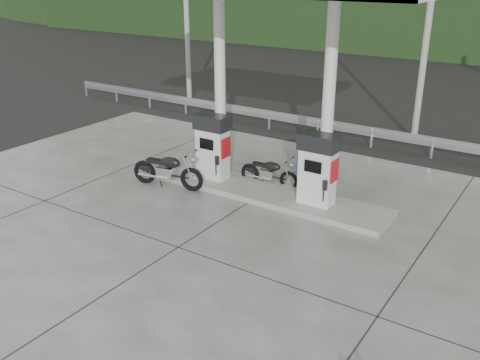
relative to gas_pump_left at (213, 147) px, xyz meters
The scene contains 13 objects.
ground 3.16m from the gas_pump_left, 57.38° to the right, with size 160.00×160.00×0.00m, color black.
forecourt_apron 3.15m from the gas_pump_left, 57.38° to the right, with size 18.00×14.00×0.02m, color #61615C.
pump_island 1.87m from the gas_pump_left, ahead, with size 7.00×1.40×0.15m, color gray.
gas_pump_left is the anchor object (origin of this frame).
gas_pump_right 3.20m from the gas_pump_left, ahead, with size 0.95×0.55×1.80m, color white, non-canonical shape.
canopy_column_left 1.65m from the gas_pump_left, 90.00° to the left, with size 0.30×0.30×5.00m, color white.
canopy_column_right 3.60m from the gas_pump_left, ahead, with size 0.30×0.30×5.00m, color white.
guardrail 5.74m from the gas_pump_left, 73.78° to the left, with size 26.00×0.16×1.42m, color #A4A6AC, non-canonical shape.
road 9.20m from the gas_pump_left, 79.92° to the left, with size 60.00×7.00×0.01m, color black.
utility_pole_a 9.93m from the gas_pump_left, 132.44° to the left, with size 0.22×0.22×8.00m, color #9A9994.
utility_pole_b 8.40m from the gas_pump_left, 62.78° to the left, with size 0.22×0.22×8.00m, color #9A9994.
motorcycle_left 1.41m from the gas_pump_left, 130.63° to the right, with size 2.01×0.63×0.95m, color black, non-canonical shape.
motorcycle_right 1.73m from the gas_pump_left, 22.87° to the left, with size 1.64×0.52×0.78m, color black, non-canonical shape.
Camera 1 is at (6.77, -8.81, 5.73)m, focal length 40.00 mm.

